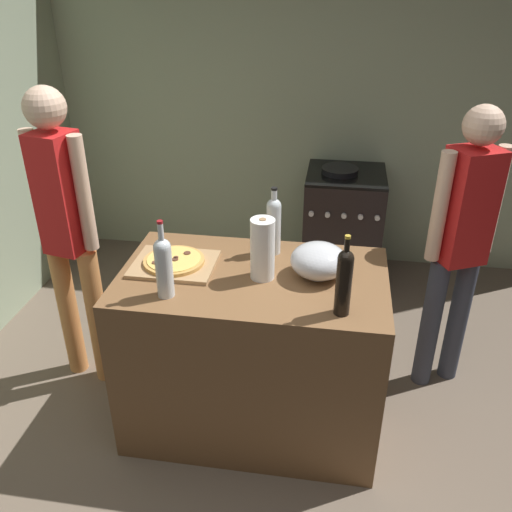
% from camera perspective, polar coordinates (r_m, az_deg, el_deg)
% --- Properties ---
extents(ground_plane, '(4.47, 3.31, 0.02)m').
position_cam_1_polar(ground_plane, '(3.61, 2.68, -9.97)').
color(ground_plane, '#6B5B4C').
extents(kitchen_wall_rear, '(4.47, 0.10, 2.60)m').
position_cam_1_polar(kitchen_wall_rear, '(4.33, 5.29, 15.93)').
color(kitchen_wall_rear, '#99A889').
rests_on(kitchen_wall_rear, ground_plane).
extents(counter, '(1.29, 0.76, 0.91)m').
position_cam_1_polar(counter, '(2.86, -0.32, -9.91)').
color(counter, brown).
rests_on(counter, ground_plane).
extents(cutting_board, '(0.40, 0.32, 0.02)m').
position_cam_1_polar(cutting_board, '(2.70, -8.55, -0.86)').
color(cutting_board, tan).
rests_on(cutting_board, counter).
extents(pizza, '(0.30, 0.30, 0.03)m').
position_cam_1_polar(pizza, '(2.69, -8.58, -0.47)').
color(pizza, tan).
rests_on(pizza, cutting_board).
extents(mixing_bowl, '(0.27, 0.27, 0.16)m').
position_cam_1_polar(mixing_bowl, '(2.57, 6.58, -0.49)').
color(mixing_bowl, '#B2B2B7').
rests_on(mixing_bowl, counter).
extents(paper_towel_roll, '(0.11, 0.11, 0.30)m').
position_cam_1_polar(paper_towel_roll, '(2.51, 0.69, 0.73)').
color(paper_towel_roll, white).
rests_on(paper_towel_roll, counter).
extents(wine_bottle_green, '(0.08, 0.08, 0.37)m').
position_cam_1_polar(wine_bottle_green, '(2.41, -9.64, -0.92)').
color(wine_bottle_green, silver).
rests_on(wine_bottle_green, counter).
extents(wine_bottle_clear, '(0.07, 0.07, 0.36)m').
position_cam_1_polar(wine_bottle_clear, '(2.73, 1.86, 3.42)').
color(wine_bottle_clear, silver).
rests_on(wine_bottle_clear, counter).
extents(wine_bottle_dark, '(0.07, 0.07, 0.37)m').
position_cam_1_polar(wine_bottle_dark, '(2.27, 9.21, -2.48)').
color(wine_bottle_dark, black).
rests_on(wine_bottle_dark, counter).
extents(stove, '(0.57, 0.59, 0.92)m').
position_cam_1_polar(stove, '(4.22, 9.02, 3.02)').
color(stove, black).
rests_on(stove, ground_plane).
extents(person_in_stripes, '(0.36, 0.24, 1.72)m').
position_cam_1_polar(person_in_stripes, '(3.07, -19.25, 3.00)').
color(person_in_stripes, '#D88C4C').
rests_on(person_in_stripes, ground_plane).
extents(person_in_red, '(0.37, 0.28, 1.65)m').
position_cam_1_polar(person_in_red, '(3.07, 20.69, 1.90)').
color(person_in_red, '#383D4C').
rests_on(person_in_red, ground_plane).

